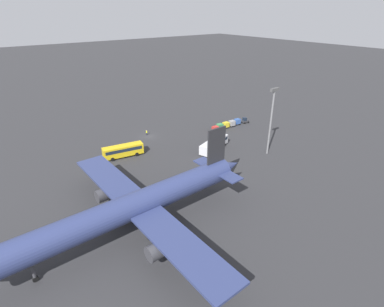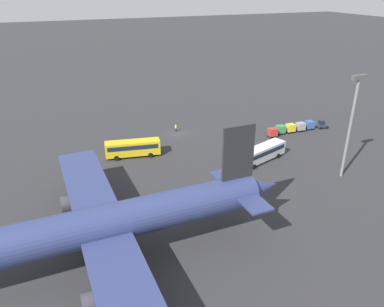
# 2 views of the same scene
# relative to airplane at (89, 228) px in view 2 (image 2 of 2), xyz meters

# --- Properties ---
(ground_plane) EXTENTS (600.00, 600.00, 0.00)m
(ground_plane) POSITION_rel_airplane_xyz_m (-25.14, -38.82, -5.98)
(ground_plane) COLOR #2D2D30
(airplane) EXTENTS (53.63, 46.53, 15.91)m
(airplane) POSITION_rel_airplane_xyz_m (0.00, 0.00, 0.00)
(airplane) COLOR navy
(airplane) RESTS_ON ground
(shuttle_bus_near) EXTENTS (11.19, 4.43, 3.32)m
(shuttle_bus_near) POSITION_rel_airplane_xyz_m (-12.44, -30.20, -3.99)
(shuttle_bus_near) COLOR gold
(shuttle_bus_near) RESTS_ON ground
(shuttle_bus_far) EXTENTS (12.15, 6.41, 3.07)m
(shuttle_bus_far) POSITION_rel_airplane_xyz_m (-35.25, -18.48, -4.13)
(shuttle_bus_far) COLOR silver
(shuttle_bus_far) RESTS_ON ground
(baggage_tug) EXTENTS (2.54, 1.89, 2.10)m
(baggage_tug) POSITION_rel_airplane_xyz_m (-58.70, -28.71, -5.03)
(baggage_tug) COLOR #333338
(baggage_tug) RESTS_ON ground
(worker_person) EXTENTS (0.38, 0.38, 1.74)m
(worker_person) POSITION_rel_airplane_xyz_m (-25.14, -39.88, -5.10)
(worker_person) COLOR #1E1E2D
(worker_person) RESTS_ON ground
(cargo_cart_blue) EXTENTS (2.09, 1.79, 2.06)m
(cargo_cart_blue) POSITION_rel_airplane_xyz_m (-55.31, -29.23, -4.78)
(cargo_cart_blue) COLOR #38383D
(cargo_cart_blue) RESTS_ON ground
(cargo_cart_grey) EXTENTS (2.09, 1.79, 2.06)m
(cargo_cart_grey) POSITION_rel_airplane_xyz_m (-52.59, -29.07, -4.78)
(cargo_cart_grey) COLOR #38383D
(cargo_cart_grey) RESTS_ON ground
(cargo_cart_yellow) EXTENTS (2.09, 1.79, 2.06)m
(cargo_cart_yellow) POSITION_rel_airplane_xyz_m (-49.87, -29.19, -4.78)
(cargo_cart_yellow) COLOR #38383D
(cargo_cart_yellow) RESTS_ON ground
(cargo_cart_green) EXTENTS (2.09, 1.79, 2.06)m
(cargo_cart_green) POSITION_rel_airplane_xyz_m (-47.15, -29.26, -4.78)
(cargo_cart_green) COLOR #38383D
(cargo_cart_green) RESTS_ON ground
(cargo_cart_red) EXTENTS (2.09, 1.79, 2.06)m
(cargo_cart_red) POSITION_rel_airplane_xyz_m (-44.43, -28.43, -4.78)
(cargo_cart_red) COLOR #38383D
(cargo_cart_red) RESTS_ON ground
(light_pole) EXTENTS (2.80, 0.70, 18.56)m
(light_pole) POSITION_rel_airplane_xyz_m (-45.65, -7.64, 5.33)
(light_pole) COLOR slate
(light_pole) RESTS_ON ground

